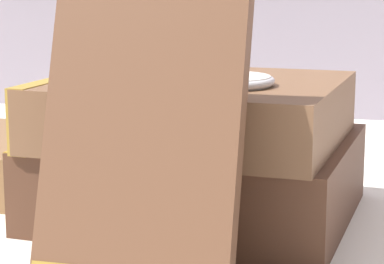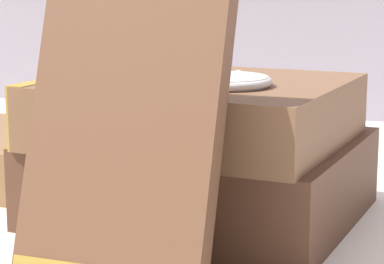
% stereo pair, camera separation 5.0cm
% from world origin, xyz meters
% --- Properties ---
extents(ground_plane, '(3.00, 3.00, 0.00)m').
position_xyz_m(ground_plane, '(0.00, 0.00, 0.00)').
color(ground_plane, silver).
extents(book_flat_bottom, '(0.20, 0.18, 0.05)m').
position_xyz_m(book_flat_bottom, '(-0.01, 0.04, 0.03)').
color(book_flat_bottom, '#4C2D1E').
rests_on(book_flat_bottom, ground_plane).
extents(book_flat_top, '(0.19, 0.17, 0.04)m').
position_xyz_m(book_flat_top, '(-0.01, 0.03, 0.07)').
color(book_flat_top, brown).
rests_on(book_flat_top, book_flat_bottom).
extents(book_leaning_front, '(0.10, 0.06, 0.16)m').
position_xyz_m(book_leaning_front, '(-0.00, -0.08, 0.07)').
color(book_leaning_front, brown).
rests_on(book_leaning_front, ground_plane).
extents(pocket_watch, '(0.06, 0.06, 0.01)m').
position_xyz_m(pocket_watch, '(0.02, 0.01, 0.09)').
color(pocket_watch, silver).
rests_on(pocket_watch, book_flat_top).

